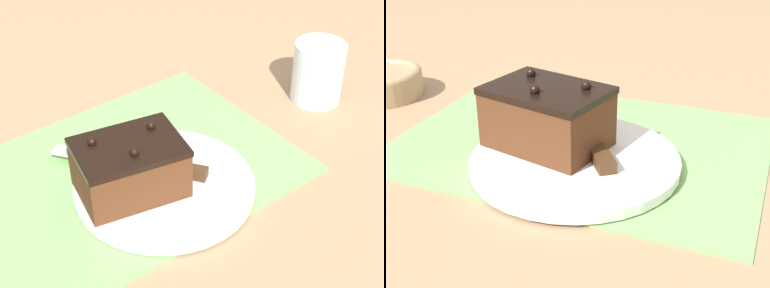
% 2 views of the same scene
% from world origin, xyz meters
% --- Properties ---
extents(ground_plane, '(3.00, 3.00, 0.00)m').
position_xyz_m(ground_plane, '(0.00, 0.00, 0.00)').
color(ground_plane, '#9E7F5B').
extents(placemat_woven, '(0.46, 0.34, 0.00)m').
position_xyz_m(placemat_woven, '(0.00, 0.00, 0.00)').
color(placemat_woven, '#7AB266').
rests_on(placemat_woven, ground_plane).
extents(cake_plate, '(0.24, 0.24, 0.01)m').
position_xyz_m(cake_plate, '(0.02, -0.06, 0.01)').
color(cake_plate, white).
rests_on(cake_plate, placemat_woven).
extents(chocolate_cake, '(0.15, 0.13, 0.08)m').
position_xyz_m(chocolate_cake, '(-0.02, -0.05, 0.05)').
color(chocolate_cake, '#512D19').
rests_on(chocolate_cake, cake_plate).
extents(serving_knife, '(0.15, 0.20, 0.01)m').
position_xyz_m(serving_knife, '(0.03, -0.03, 0.02)').
color(serving_knife, '#472D19').
rests_on(serving_knife, cake_plate).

